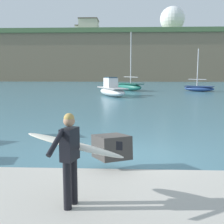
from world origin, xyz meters
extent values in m
plane|color=#42707F|center=(0.00, 0.00, 0.00)|extent=(400.00, 400.00, 0.00)
cube|color=#B2ADA3|center=(0.00, -4.00, 0.12)|extent=(48.00, 4.40, 0.24)
cube|color=#3D3A38|center=(-0.52, -1.33, 0.71)|extent=(1.18, 1.29, 0.73)
cylinder|color=black|center=(-1.20, -3.98, 0.69)|extent=(0.15, 0.15, 0.90)
cylinder|color=black|center=(-1.12, -3.76, 0.69)|extent=(0.15, 0.15, 0.90)
cube|color=black|center=(-1.16, -3.87, 1.44)|extent=(0.33, 0.43, 0.60)
sphere|color=#A87A5B|center=(-1.16, -3.87, 1.87)|extent=(0.21, 0.21, 0.21)
sphere|color=tan|center=(-1.16, -3.87, 1.92)|extent=(0.19, 0.19, 0.19)
cylinder|color=black|center=(-1.33, -4.22, 1.56)|extent=(0.25, 0.53, 0.41)
cylinder|color=black|center=(-1.08, -3.63, 1.40)|extent=(0.09, 0.09, 0.56)
ellipsoid|color=silver|center=(-1.16, -3.54, 1.34)|extent=(2.10, 0.99, 0.37)
cube|color=black|center=(-0.25, -3.83, 1.41)|extent=(0.12, 0.06, 0.16)
ellipsoid|color=white|center=(-1.54, 22.23, 0.48)|extent=(3.99, 5.81, 0.95)
cube|color=#ACACAC|center=(-1.54, 22.23, 0.91)|extent=(3.67, 5.34, 0.10)
cube|color=silver|center=(-1.71, 22.61, 1.47)|extent=(1.70, 1.97, 1.03)
cube|color=#334C5B|center=(-1.71, 22.61, 2.05)|extent=(1.53, 1.78, 0.12)
ellipsoid|color=#1E6656|center=(0.45, 31.41, 0.51)|extent=(4.39, 5.40, 1.02)
cube|color=#164C41|center=(0.45, 31.41, 0.98)|extent=(4.04, 4.97, 0.10)
cylinder|color=silver|center=(0.69, 31.07, 4.55)|extent=(0.12, 0.12, 7.06)
cylinder|color=silver|center=(0.69, 31.07, 1.92)|extent=(1.94, 2.76, 0.08)
ellipsoid|color=navy|center=(10.03, 30.16, 0.36)|extent=(4.35, 3.44, 0.72)
cube|color=navy|center=(10.03, 30.16, 0.68)|extent=(4.00, 3.17, 0.10)
cylinder|color=silver|center=(9.76, 30.31, 3.23)|extent=(0.12, 0.12, 5.02)
cylinder|color=silver|center=(9.76, 30.31, 1.62)|extent=(2.16, 1.26, 0.08)
cube|color=#847056|center=(-0.04, 86.67, 6.26)|extent=(103.85, 43.36, 12.53)
cube|color=#567547|center=(-0.04, 86.67, 13.13)|extent=(105.92, 44.22, 1.20)
cylinder|color=silver|center=(15.90, 90.79, 14.89)|extent=(6.22, 6.22, 2.32)
sphere|color=white|center=(15.90, 90.79, 20.23)|extent=(8.35, 8.35, 8.35)
cube|color=silver|center=(-14.76, 94.90, 16.04)|extent=(5.52, 7.33, 4.62)
cube|color=#66564C|center=(-14.76, 94.90, 18.50)|extent=(5.80, 7.69, 0.30)
cube|color=beige|center=(-11.58, 82.99, 16.17)|extent=(5.66, 7.14, 4.89)
cube|color=#66564C|center=(-11.58, 82.99, 18.76)|extent=(5.94, 7.49, 0.30)
camera|label=1|loc=(-0.17, -8.82, 2.76)|focal=45.12mm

